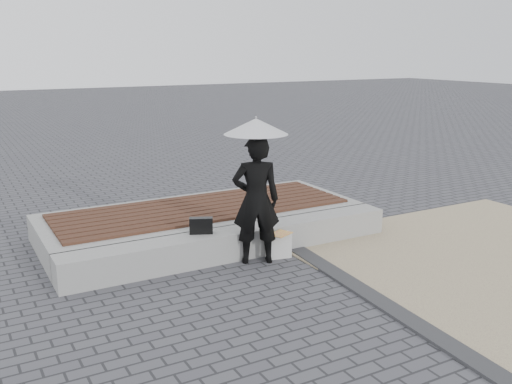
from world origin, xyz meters
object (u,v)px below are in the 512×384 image
Objects in this scene: woman at (256,200)px; canvas_tote at (279,245)px; handbag at (201,226)px; parasol at (256,126)px; seating_ledge at (237,242)px.

canvas_tote is (0.36, -0.01, -0.70)m from woman.
parasol is at bearing -7.47° from handbag.
canvas_tote is (1.00, -0.41, -0.33)m from handbag.
handbag is (-0.51, 0.06, 0.31)m from seating_ledge.
seating_ledge is 4.58× the size of parasol.
canvas_tote is at bearing 2.11° from handbag.
woman is at bearing -171.40° from canvas_tote.
parasol reaches higher than handbag.
seating_ledge is 2.82× the size of woman.
woman is 4.86× the size of canvas_tote.
parasol reaches higher than seating_ledge.
handbag is 0.88× the size of canvas_tote.
parasol is 1.57m from handbag.
woman reaches higher than canvas_tote.
handbag is 1.13m from canvas_tote.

